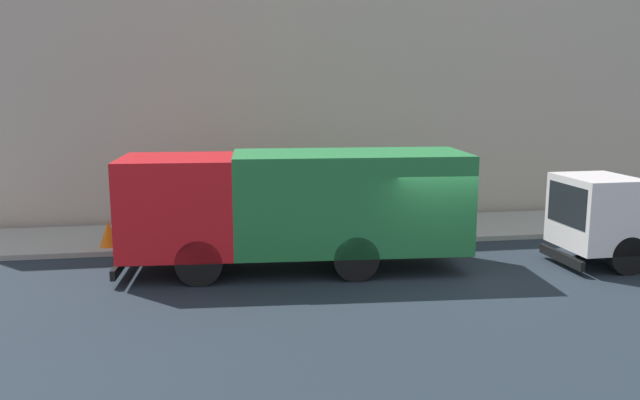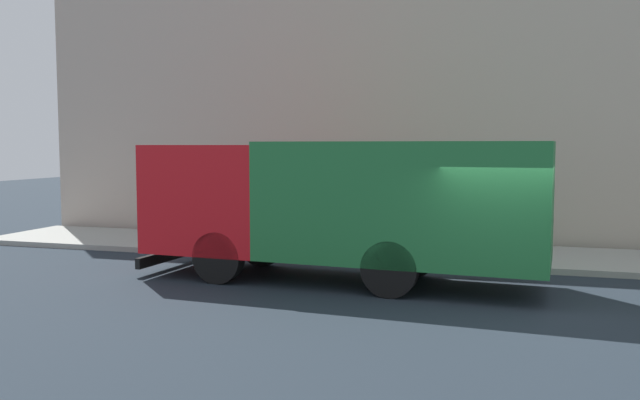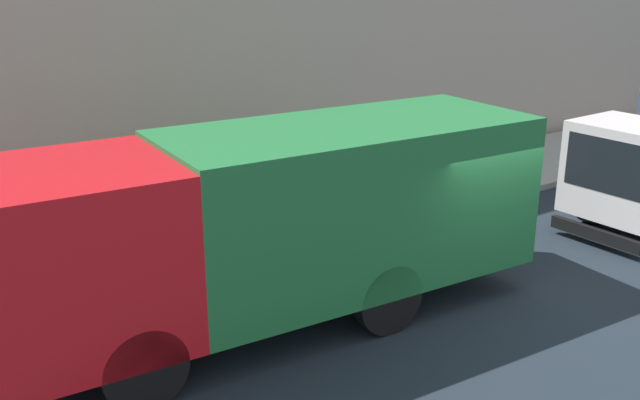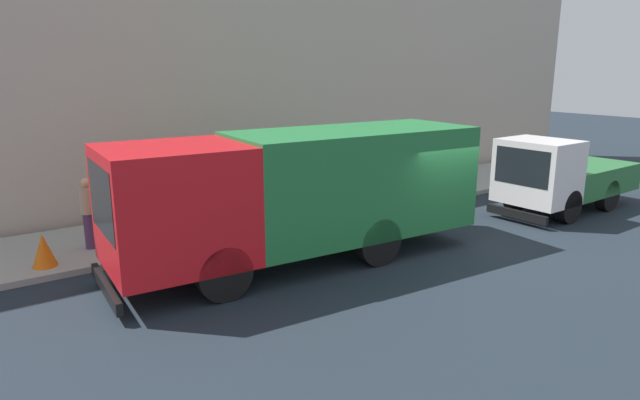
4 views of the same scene
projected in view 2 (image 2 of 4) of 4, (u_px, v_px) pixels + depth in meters
name	position (u px, v px, depth m)	size (l,w,h in m)	color
ground	(509.00, 303.00, 12.16)	(80.00, 80.00, 0.00)	#1F2831
sidewalk	(512.00, 257.00, 16.67)	(3.46, 30.00, 0.15)	#9E9F97
building_facade	(517.00, 86.00, 18.43)	(0.50, 30.00, 9.04)	#BAA99A
large_utility_truck	(340.00, 201.00, 13.94)	(2.96, 8.70, 2.96)	red
pedestrian_walking	(387.00, 216.00, 16.82)	(0.50, 0.50, 1.79)	brown
pedestrian_standing	(331.00, 210.00, 19.05)	(0.51, 0.51, 1.66)	black
pedestrian_third	(239.00, 212.00, 18.29)	(0.37, 0.37, 1.70)	#4B2F55
traffic_cone_orange	(190.00, 233.00, 17.98)	(0.51, 0.51, 0.73)	orange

